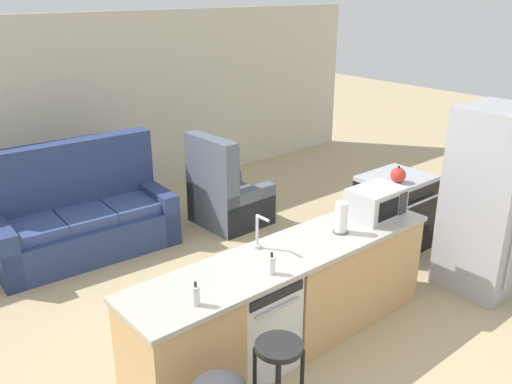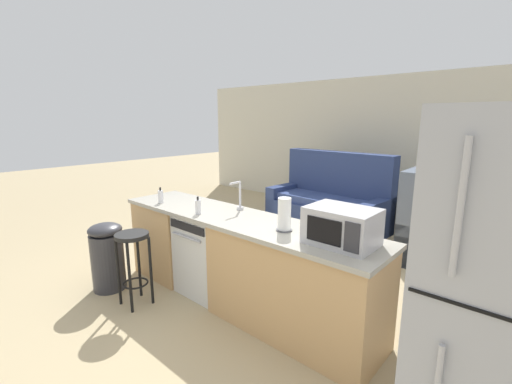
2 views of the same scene
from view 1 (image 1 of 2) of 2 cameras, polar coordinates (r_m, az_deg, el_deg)
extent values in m
plane|color=tan|center=(4.84, 1.94, -16.28)|extent=(24.00, 24.00, 0.00)
cube|color=beige|center=(7.78, -17.55, 7.96)|extent=(10.00, 0.06, 2.60)
cube|color=tan|center=(4.13, -7.96, -16.41)|extent=(0.75, 0.62, 0.86)
cube|color=tan|center=(5.10, 8.98, -8.61)|extent=(1.55, 0.62, 0.86)
cube|color=#ADA899|center=(4.45, 3.53, -6.44)|extent=(2.94, 0.66, 0.04)
cube|color=brown|center=(4.89, 3.30, -15.20)|extent=(2.86, 0.56, 0.08)
cube|color=silver|center=(4.46, -0.44, -13.25)|extent=(0.58, 0.58, 0.84)
cube|color=black|center=(4.07, 2.26, -10.84)|extent=(0.52, 0.01, 0.08)
cylinder|color=#B2B2B7|center=(4.12, 2.37, -12.10)|extent=(0.44, 0.02, 0.02)
cube|color=black|center=(6.50, 14.24, -2.33)|extent=(0.76, 0.64, 0.85)
cube|color=black|center=(6.32, 16.64, -2.85)|extent=(0.53, 0.01, 0.43)
cylinder|color=silver|center=(6.22, 17.04, -0.98)|extent=(0.61, 0.03, 0.03)
cube|color=#A8AAB2|center=(6.34, 14.60, 1.41)|extent=(0.76, 0.64, 0.05)
torus|color=black|center=(6.13, 14.64, 0.92)|extent=(0.16, 0.16, 0.01)
torus|color=black|center=(6.40, 16.43, 1.59)|extent=(0.16, 0.16, 0.01)
torus|color=black|center=(6.27, 12.75, 1.54)|extent=(0.16, 0.16, 0.01)
torus|color=black|center=(6.54, 14.59, 2.17)|extent=(0.16, 0.16, 0.01)
cube|color=#A8AAB2|center=(5.81, 23.42, -0.87)|extent=(0.72, 0.70, 1.87)
cylinder|color=#B2B2B7|center=(5.64, 25.28, -5.78)|extent=(0.02, 0.02, 0.81)
cube|color=#B7B7BC|center=(5.14, 12.48, -1.07)|extent=(0.50, 0.36, 0.28)
cube|color=black|center=(5.01, 13.81, -1.80)|extent=(0.27, 0.01, 0.18)
cube|color=#2D2D33|center=(5.17, 15.24, -1.19)|extent=(0.11, 0.01, 0.21)
cylinder|color=silver|center=(4.48, 0.11, -5.72)|extent=(0.07, 0.07, 0.03)
cylinder|color=silver|center=(4.41, 0.12, -4.04)|extent=(0.02, 0.02, 0.26)
cylinder|color=silver|center=(4.31, 0.72, -2.77)|extent=(0.02, 0.14, 0.02)
cylinder|color=#4C4C51|center=(4.81, 8.88, -4.14)|extent=(0.14, 0.14, 0.01)
cylinder|color=white|center=(4.75, 8.98, -2.60)|extent=(0.11, 0.11, 0.27)
cylinder|color=silver|center=(4.08, 1.66, -7.72)|extent=(0.06, 0.06, 0.14)
cylinder|color=black|center=(4.03, 1.68, -6.63)|extent=(0.02, 0.02, 0.04)
cylinder|color=silver|center=(3.73, -6.35, -10.81)|extent=(0.06, 0.06, 0.14)
cylinder|color=black|center=(3.69, -6.40, -9.64)|extent=(0.02, 0.02, 0.04)
sphere|color=red|center=(6.11, 14.73, 1.73)|extent=(0.17, 0.17, 0.17)
sphere|color=black|center=(6.08, 14.82, 2.58)|extent=(0.03, 0.03, 0.03)
cone|color=red|center=(6.16, 15.19, 2.04)|extent=(0.08, 0.04, 0.06)
cylinder|color=black|center=(3.68, 2.42, -15.96)|extent=(0.32, 0.32, 0.04)
cylinder|color=black|center=(4.03, 2.45, -18.81)|extent=(0.03, 0.03, 0.70)
cube|color=navy|center=(6.57, -17.46, -4.47)|extent=(2.05, 1.02, 0.42)
cube|color=navy|center=(6.70, -18.83, -0.17)|extent=(2.01, 0.36, 1.27)
cube|color=navy|center=(6.34, -25.20, -5.53)|extent=(0.25, 0.91, 0.62)
cube|color=navy|center=(6.84, -10.50, -1.89)|extent=(0.25, 0.91, 0.62)
cube|color=#35477D|center=(6.29, -22.25, -3.58)|extent=(0.60, 0.66, 0.12)
cube|color=#35477D|center=(6.42, -17.57, -2.45)|extent=(0.60, 0.66, 0.12)
cube|color=#35477D|center=(6.60, -13.11, -1.36)|extent=(0.60, 0.66, 0.12)
cube|color=#515B6B|center=(7.09, -2.63, -1.65)|extent=(0.82, 0.87, 0.40)
cube|color=#515B6B|center=(6.78, -4.65, 0.83)|extent=(0.22, 0.85, 1.20)
cube|color=#515B6B|center=(6.82, -0.81, -1.90)|extent=(0.80, 0.18, 0.55)
cube|color=#515B6B|center=(7.32, -4.34, -0.32)|extent=(0.80, 0.18, 0.55)
camera|label=2|loc=(5.14, 41.75, 3.14)|focal=24.00mm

